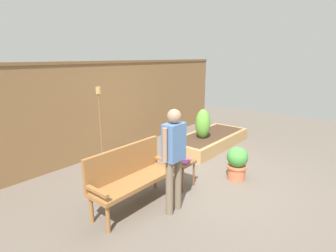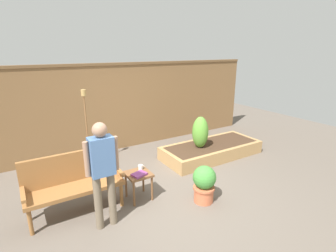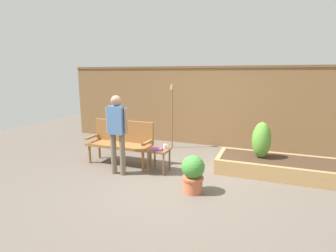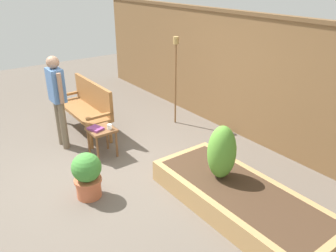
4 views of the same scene
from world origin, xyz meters
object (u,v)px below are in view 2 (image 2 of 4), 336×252
object	(u,v)px
side_table	(139,177)
book_on_table	(139,174)
tiki_torch	(86,115)
person_by_bench	(102,167)
potted_boxwood	(204,183)
garden_bench	(73,179)
shrub_near_bench	(200,132)
cup_on_table	(141,167)

from	to	relation	value
side_table	book_on_table	world-z (taller)	book_on_table
tiki_torch	person_by_bench	bearing A→B (deg)	-99.12
book_on_table	tiki_torch	world-z (taller)	tiki_torch
potted_boxwood	person_by_bench	size ratio (longest dim) A/B	0.41
garden_bench	shrub_near_bench	xyz separation A→B (m)	(2.90, 0.52, 0.12)
shrub_near_bench	tiki_torch	xyz separation A→B (m)	(-2.26, 1.00, 0.49)
potted_boxwood	person_by_bench	xyz separation A→B (m)	(-1.59, 0.25, 0.59)
book_on_table	shrub_near_bench	xyz separation A→B (m)	(1.92, 0.84, 0.16)
garden_bench	tiki_torch	size ratio (longest dim) A/B	0.86
book_on_table	tiki_torch	bearing A→B (deg)	84.85
cup_on_table	side_table	bearing A→B (deg)	-132.56
person_by_bench	side_table	bearing A→B (deg)	29.13
book_on_table	potted_boxwood	distance (m)	1.08
side_table	cup_on_table	size ratio (longest dim) A/B	4.41
potted_boxwood	tiki_torch	bearing A→B (deg)	117.48
side_table	shrub_near_bench	size ratio (longest dim) A/B	0.66
book_on_table	potted_boxwood	xyz separation A→B (m)	(0.91, -0.56, -0.15)
side_table	tiki_torch	size ratio (longest dim) A/B	0.29
tiki_torch	book_on_table	bearing A→B (deg)	-79.58
potted_boxwood	tiki_torch	xyz separation A→B (m)	(-1.25, 2.40, 0.81)
potted_boxwood	tiki_torch	distance (m)	2.82
person_by_bench	garden_bench	bearing A→B (deg)	115.09
garden_bench	shrub_near_bench	distance (m)	2.95
book_on_table	person_by_bench	size ratio (longest dim) A/B	0.15
person_by_bench	book_on_table	bearing A→B (deg)	24.36
cup_on_table	book_on_table	world-z (taller)	cup_on_table
cup_on_table	person_by_bench	xyz separation A→B (m)	(-0.80, -0.49, 0.41)
garden_bench	book_on_table	world-z (taller)	garden_bench
side_table	shrub_near_bench	xyz separation A→B (m)	(1.90, 0.75, 0.26)
tiki_torch	shrub_near_bench	bearing A→B (deg)	-23.86
garden_bench	book_on_table	xyz separation A→B (m)	(0.97, -0.31, -0.05)
garden_bench	cup_on_table	world-z (taller)	garden_bench
potted_boxwood	shrub_near_bench	size ratio (longest dim) A/B	0.88
shrub_near_bench	tiki_torch	distance (m)	2.52
garden_bench	cup_on_table	bearing A→B (deg)	-6.62
cup_on_table	tiki_torch	world-z (taller)	tiki_torch
side_table	person_by_bench	distance (m)	0.97
shrub_near_bench	person_by_bench	bearing A→B (deg)	-156.29
cup_on_table	book_on_table	xyz separation A→B (m)	(-0.12, -0.19, -0.02)
side_table	book_on_table	size ratio (longest dim) A/B	2.10
garden_bench	book_on_table	bearing A→B (deg)	-17.78
shrub_near_bench	person_by_bench	xyz separation A→B (m)	(-2.61, -1.15, 0.27)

